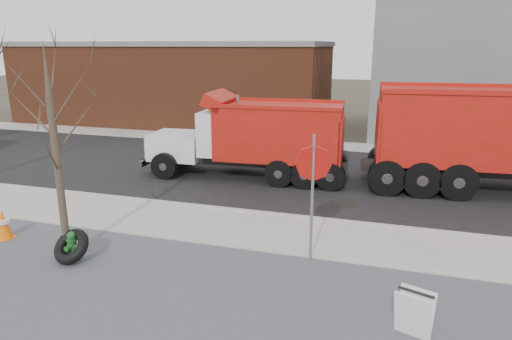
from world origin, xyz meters
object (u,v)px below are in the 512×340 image
(fire_hydrant, at_px, (72,247))
(truck_tire, at_px, (71,247))
(dump_truck_red_b, at_px, (255,136))
(stop_sign, at_px, (313,178))
(sandwich_board, at_px, (414,314))
(dump_truck_red_a, at_px, (507,135))

(fire_hydrant, xyz_separation_m, truck_tire, (0.05, -0.09, 0.06))
(dump_truck_red_b, bearing_deg, truck_tire, 72.23)
(fire_hydrant, bearing_deg, stop_sign, 24.69)
(sandwich_board, distance_m, dump_truck_red_a, 10.23)
(fire_hydrant, relative_size, truck_tire, 0.72)
(fire_hydrant, relative_size, stop_sign, 0.24)
(dump_truck_red_b, bearing_deg, fire_hydrant, 71.75)
(fire_hydrant, bearing_deg, truck_tire, -52.78)
(truck_tire, distance_m, dump_truck_red_a, 14.17)
(truck_tire, distance_m, sandwich_board, 7.78)
(stop_sign, xyz_separation_m, sandwich_board, (2.28, -2.40, -1.63))
(truck_tire, xyz_separation_m, dump_truck_red_b, (2.10, 8.16, 1.28))
(truck_tire, relative_size, dump_truck_red_b, 0.13)
(truck_tire, height_order, dump_truck_red_a, dump_truck_red_a)
(sandwich_board, relative_size, dump_truck_red_b, 0.11)
(dump_truck_red_a, bearing_deg, truck_tire, -144.88)
(truck_tire, bearing_deg, dump_truck_red_a, 39.15)
(dump_truck_red_a, xyz_separation_m, dump_truck_red_b, (-8.81, -0.73, -0.38))
(dump_truck_red_a, relative_size, dump_truck_red_b, 1.31)
(fire_hydrant, height_order, dump_truck_red_a, dump_truck_red_a)
(truck_tire, xyz_separation_m, sandwich_board, (7.75, -0.72, 0.07))
(dump_truck_red_a, bearing_deg, sandwich_board, -112.27)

